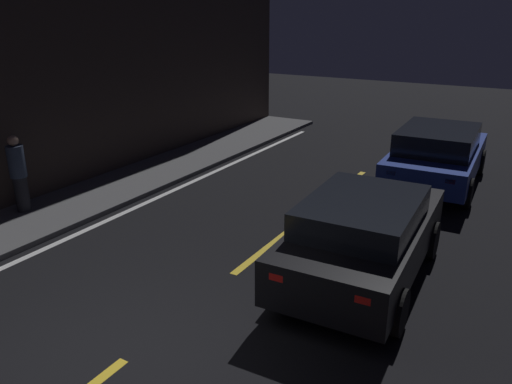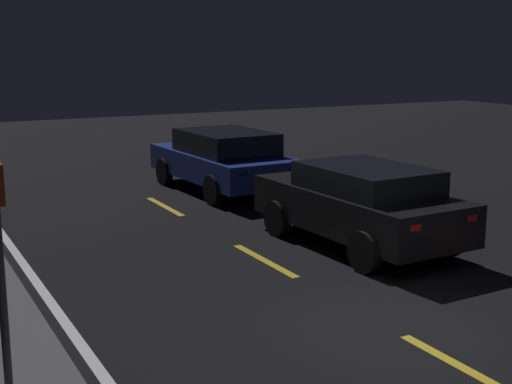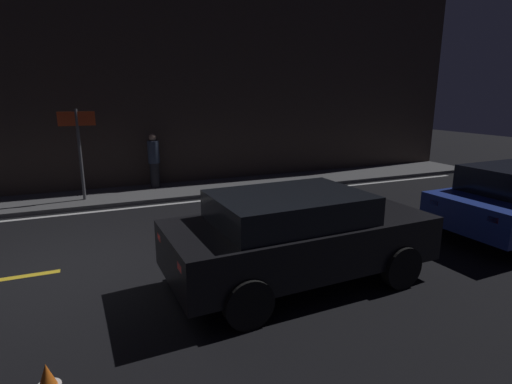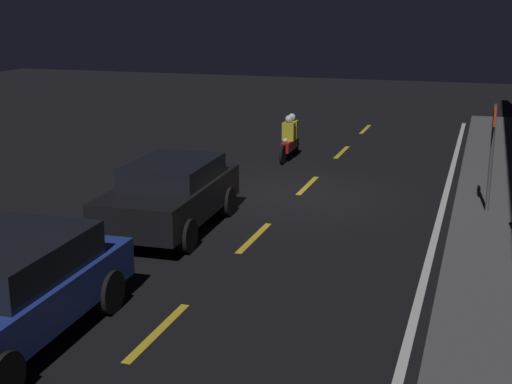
{
  "view_description": "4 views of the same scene",
  "coord_description": "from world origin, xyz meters",
  "px_view_note": "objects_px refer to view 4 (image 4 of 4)",
  "views": [
    {
      "loc": [
        -3.59,
        -4.01,
        4.09
      ],
      "look_at": [
        3.07,
        -0.11,
        1.3
      ],
      "focal_mm": 35.0,
      "sensor_mm": 36.0,
      "label": 1
    },
    {
      "loc": [
        -6.23,
        5.35,
        3.41
      ],
      "look_at": [
        3.89,
        -0.05,
        1.06
      ],
      "focal_mm": 50.0,
      "sensor_mm": 36.0,
      "label": 2
    },
    {
      "loc": [
        0.62,
        -6.93,
        2.85
      ],
      "look_at": [
        3.73,
        0.44,
        0.9
      ],
      "focal_mm": 28.0,
      "sensor_mm": 36.0,
      "label": 3
    },
    {
      "loc": [
        16.57,
        4.28,
        4.62
      ],
      "look_at": [
        3.77,
        0.13,
        1.04
      ],
      "focal_mm": 50.0,
      "sensor_mm": 36.0,
      "label": 4
    }
  ],
  "objects_px": {
    "van_black": "(171,193)",
    "traffic_cone_mid": "(168,175)",
    "motorcycle": "(290,138)",
    "shop_sign": "(493,137)",
    "sedan_blue": "(4,290)",
    "traffic_cone_near": "(201,162)"
  },
  "relations": [
    {
      "from": "traffic_cone_near",
      "to": "shop_sign",
      "type": "height_order",
      "value": "shop_sign"
    },
    {
      "from": "van_black",
      "to": "motorcycle",
      "type": "xyz_separation_m",
      "value": [
        -7.54,
        0.51,
        -0.14
      ]
    },
    {
      "from": "sedan_blue",
      "to": "traffic_cone_mid",
      "type": "relative_size",
      "value": 7.46
    },
    {
      "from": "van_black",
      "to": "sedan_blue",
      "type": "bearing_deg",
      "value": -2.38
    },
    {
      "from": "motorcycle",
      "to": "sedan_blue",
      "type": "bearing_deg",
      "value": -3.83
    },
    {
      "from": "motorcycle",
      "to": "traffic_cone_mid",
      "type": "distance_m",
      "value": 4.71
    },
    {
      "from": "shop_sign",
      "to": "traffic_cone_near",
      "type": "bearing_deg",
      "value": -105.37
    },
    {
      "from": "motorcycle",
      "to": "traffic_cone_near",
      "type": "distance_m",
      "value": 3.1
    },
    {
      "from": "sedan_blue",
      "to": "motorcycle",
      "type": "distance_m",
      "value": 13.03
    },
    {
      "from": "van_black",
      "to": "traffic_cone_mid",
      "type": "relative_size",
      "value": 6.96
    },
    {
      "from": "sedan_blue",
      "to": "van_black",
      "type": "bearing_deg",
      "value": 177.89
    },
    {
      "from": "traffic_cone_near",
      "to": "shop_sign",
      "type": "xyz_separation_m",
      "value": [
        2.14,
        7.79,
        1.56
      ]
    },
    {
      "from": "motorcycle",
      "to": "traffic_cone_mid",
      "type": "bearing_deg",
      "value": -28.56
    },
    {
      "from": "sedan_blue",
      "to": "traffic_cone_mid",
      "type": "height_order",
      "value": "sedan_blue"
    },
    {
      "from": "van_black",
      "to": "traffic_cone_mid",
      "type": "distance_m",
      "value": 3.75
    },
    {
      "from": "sedan_blue",
      "to": "traffic_cone_mid",
      "type": "distance_m",
      "value": 8.99
    },
    {
      "from": "sedan_blue",
      "to": "traffic_cone_near",
      "type": "bearing_deg",
      "value": -174.27
    },
    {
      "from": "motorcycle",
      "to": "shop_sign",
      "type": "xyz_separation_m",
      "value": [
        4.49,
        5.81,
        1.16
      ]
    },
    {
      "from": "van_black",
      "to": "shop_sign",
      "type": "relative_size",
      "value": 1.72
    },
    {
      "from": "traffic_cone_mid",
      "to": "van_black",
      "type": "bearing_deg",
      "value": 25.82
    },
    {
      "from": "sedan_blue",
      "to": "shop_sign",
      "type": "bearing_deg",
      "value": 141.35
    },
    {
      "from": "sedan_blue",
      "to": "motorcycle",
      "type": "bearing_deg",
      "value": 175.66
    }
  ]
}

